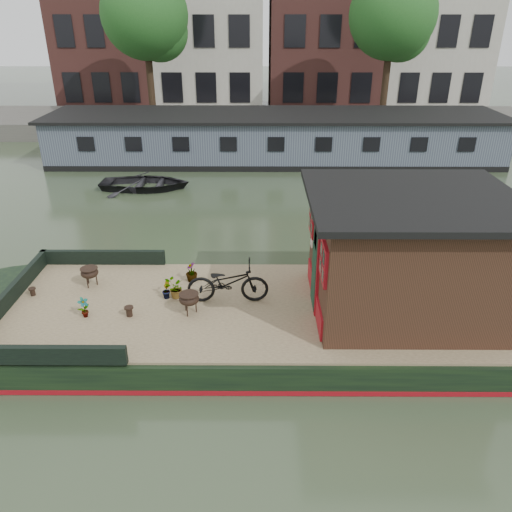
{
  "coord_description": "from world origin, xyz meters",
  "views": [
    {
      "loc": [
        -0.73,
        -8.89,
        6.13
      ],
      "look_at": [
        -0.78,
        0.5,
        1.56
      ],
      "focal_mm": 35.0,
      "sensor_mm": 36.0,
      "label": 1
    }
  ],
  "objects_px": {
    "cabin": "(406,253)",
    "potted_plant_a": "(84,307)",
    "brazier_front": "(189,303)",
    "bicycle": "(228,282)",
    "dinghy": "(145,180)",
    "brazier_rear": "(90,277)"
  },
  "relations": [
    {
      "from": "bicycle",
      "to": "dinghy",
      "type": "height_order",
      "value": "bicycle"
    },
    {
      "from": "brazier_front",
      "to": "brazier_rear",
      "type": "relative_size",
      "value": 1.03
    },
    {
      "from": "bicycle",
      "to": "brazier_front",
      "type": "distance_m",
      "value": 0.92
    },
    {
      "from": "cabin",
      "to": "brazier_front",
      "type": "relative_size",
      "value": 8.9
    },
    {
      "from": "cabin",
      "to": "dinghy",
      "type": "xyz_separation_m",
      "value": [
        -7.31,
        9.68,
        -1.52
      ]
    },
    {
      "from": "cabin",
      "to": "potted_plant_a",
      "type": "relative_size",
      "value": 9.08
    },
    {
      "from": "brazier_front",
      "to": "brazier_rear",
      "type": "height_order",
      "value": "brazier_front"
    },
    {
      "from": "cabin",
      "to": "dinghy",
      "type": "bearing_deg",
      "value": 127.07
    },
    {
      "from": "potted_plant_a",
      "to": "brazier_front",
      "type": "relative_size",
      "value": 0.98
    },
    {
      "from": "cabin",
      "to": "brazier_front",
      "type": "bearing_deg",
      "value": -176.25
    },
    {
      "from": "cabin",
      "to": "bicycle",
      "type": "bearing_deg",
      "value": 176.82
    },
    {
      "from": "cabin",
      "to": "dinghy",
      "type": "distance_m",
      "value": 12.23
    },
    {
      "from": "potted_plant_a",
      "to": "brazier_rear",
      "type": "xyz_separation_m",
      "value": [
        -0.27,
        1.29,
        -0.0
      ]
    },
    {
      "from": "bicycle",
      "to": "brazier_rear",
      "type": "xyz_separation_m",
      "value": [
        -3.1,
        0.65,
        -0.23
      ]
    },
    {
      "from": "brazier_rear",
      "to": "dinghy",
      "type": "distance_m",
      "value": 8.87
    },
    {
      "from": "potted_plant_a",
      "to": "dinghy",
      "type": "bearing_deg",
      "value": 95.22
    },
    {
      "from": "bicycle",
      "to": "potted_plant_a",
      "type": "height_order",
      "value": "bicycle"
    },
    {
      "from": "bicycle",
      "to": "potted_plant_a",
      "type": "relative_size",
      "value": 3.85
    },
    {
      "from": "bicycle",
      "to": "brazier_front",
      "type": "height_order",
      "value": "bicycle"
    },
    {
      "from": "cabin",
      "to": "brazier_front",
      "type": "distance_m",
      "value": 4.43
    },
    {
      "from": "potted_plant_a",
      "to": "brazier_rear",
      "type": "bearing_deg",
      "value": 101.85
    },
    {
      "from": "cabin",
      "to": "brazier_rear",
      "type": "xyz_separation_m",
      "value": [
        -6.66,
        0.85,
        -1.01
      ]
    }
  ]
}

